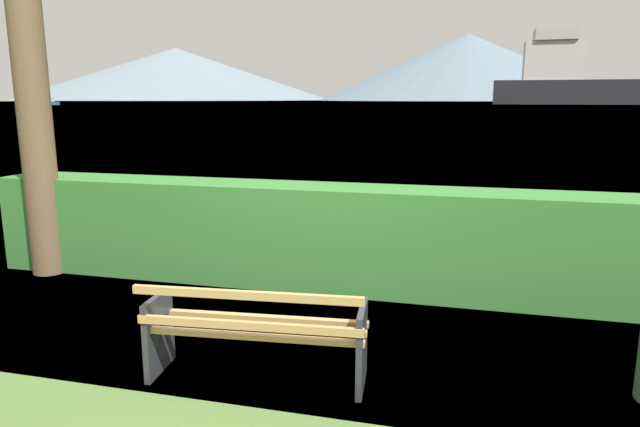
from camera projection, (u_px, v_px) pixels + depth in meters
The scene contains 7 objects.
ground_plane at pixel (259, 377), 4.75m from camera, with size 1400.00×1400.00×0.00m, color #4C6B33.
water_surface at pixel (464, 102), 298.58m from camera, with size 620.00×620.00×0.00m, color #7A99A8.
park_bench at pixel (256, 332), 4.60m from camera, with size 1.85×0.73×0.87m.
hedge_row at pixel (327, 237), 6.93m from camera, with size 8.86×0.75×1.26m, color #387A33.
cargo_ship_large at pixel (634, 83), 196.72m from camera, with size 110.89×18.00×26.29m.
tender_far at pixel (50, 103), 185.20m from camera, with size 5.65×3.13×2.32m.
distant_hills at pixel (433, 68), 525.95m from camera, with size 865.25×320.02×69.69m.
Camera 1 is at (1.58, -4.11, 2.30)m, focal length 31.76 mm.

